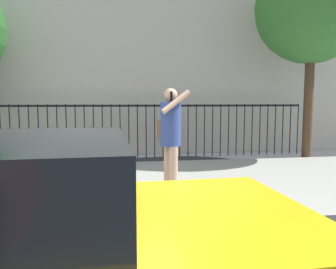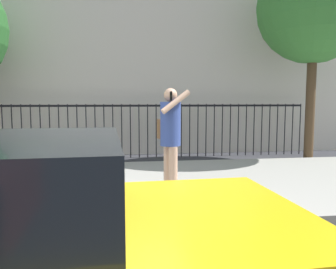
% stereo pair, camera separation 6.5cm
% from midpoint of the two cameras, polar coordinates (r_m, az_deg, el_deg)
% --- Properties ---
extents(ground_plane, '(60.00, 60.00, 0.00)m').
position_cam_midpoint_polar(ground_plane, '(4.36, -13.08, -17.15)').
color(ground_plane, '#333338').
extents(sidewalk, '(28.00, 4.40, 0.15)m').
position_cam_midpoint_polar(sidewalk, '(6.42, -11.55, -8.91)').
color(sidewalk, '#9E9B93').
rests_on(sidewalk, ground).
extents(iron_fence, '(12.03, 0.04, 1.60)m').
position_cam_midpoint_polar(iron_fence, '(9.93, -10.57, 1.79)').
color(iron_fence, black).
rests_on(iron_fence, ground).
extents(pedestrian_on_phone, '(0.52, 0.71, 1.75)m').
position_cam_midpoint_polar(pedestrian_on_phone, '(5.57, 0.02, 0.40)').
color(pedestrian_on_phone, tan).
rests_on(pedestrian_on_phone, sidewalk).
extents(street_tree_mid, '(3.01, 3.01, 5.70)m').
position_cam_midpoint_polar(street_tree_mid, '(10.26, 23.20, 19.33)').
color(street_tree_mid, '#4C3823').
rests_on(street_tree_mid, ground).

